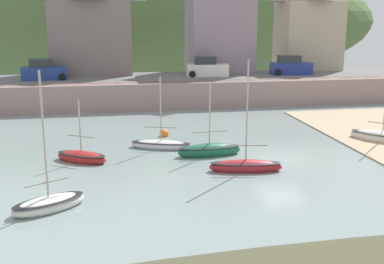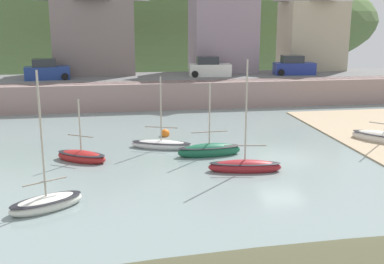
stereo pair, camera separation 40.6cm
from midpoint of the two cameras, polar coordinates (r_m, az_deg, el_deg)
name	(u,v)px [view 1 (the left image)]	position (r m, az deg, el deg)	size (l,w,h in m)	color
quay_seawall	(217,91)	(44.94, 2.73, 4.89)	(48.00, 9.40, 2.40)	gray
hillside_backdrop	(139,21)	(81.20, -6.46, 13.05)	(80.00, 44.00, 21.43)	#4E6939
waterfront_building_left	(90,25)	(51.05, -12.27, 12.33)	(8.31, 6.10, 9.62)	slate
waterfront_building_centre	(219,17)	(52.37, 3.08, 13.60)	(6.92, 6.03, 11.37)	gray
waterfront_building_right	(309,26)	(55.57, 13.56, 12.19)	(6.78, 5.21, 9.32)	tan
rowboat_small_beached	(209,150)	(28.79, 1.69, -2.20)	(3.95, 1.31, 4.63)	#195D3F
sailboat_nearest_shore	(246,166)	(26.03, 5.98, -4.04)	(4.07, 1.61, 6.20)	maroon
dinghy_open_wooden	(49,203)	(21.85, -17.25, -8.16)	(3.51, 2.78, 6.20)	silver
sailboat_white_hull	(161,145)	(30.41, -4.09, -1.51)	(4.10, 2.38, 4.71)	silver
fishing_boat_green	(382,137)	(34.18, 21.46, -0.60)	(3.83, 4.15, 5.97)	silver
sailboat_far_left	(82,157)	(28.37, -13.46, -2.92)	(3.35, 2.72, 3.79)	#A6201F
parked_car_near_slipway	(44,71)	(47.17, -17.54, 6.95)	(4.23, 2.06, 1.95)	navy
parked_car_by_wall	(207,68)	(47.74, 1.53, 7.65)	(4.23, 2.03, 1.95)	silver
parked_car_end_of_row	(291,66)	(50.24, 11.47, 7.68)	(4.22, 2.02, 1.95)	navy
mooring_buoy	(164,134)	(33.46, -3.68, -0.19)	(0.63, 0.63, 0.63)	orange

